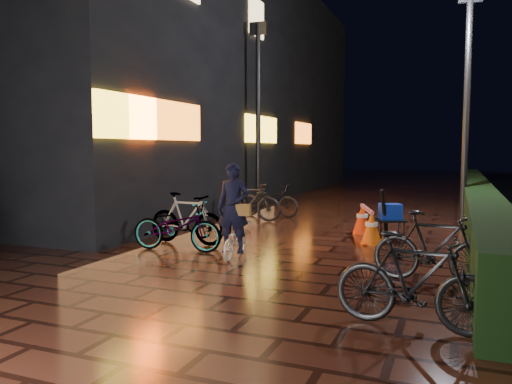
% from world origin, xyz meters
% --- Properties ---
extents(ground, '(80.00, 80.00, 0.00)m').
position_xyz_m(ground, '(0.00, 0.00, 0.00)').
color(ground, '#381911').
rests_on(ground, ground).
extents(hedge, '(0.70, 20.00, 1.00)m').
position_xyz_m(hedge, '(3.30, 8.00, 0.50)').
color(hedge, black).
rests_on(hedge, ground).
extents(storefront_block, '(12.09, 22.00, 9.00)m').
position_xyz_m(storefront_block, '(-9.50, 11.50, 4.50)').
color(storefront_block, black).
rests_on(storefront_block, ground).
extents(lamp_post_hedge, '(0.56, 0.17, 5.88)m').
position_xyz_m(lamp_post_hedge, '(2.93, 6.55, 3.23)').
color(lamp_post_hedge, black).
rests_on(lamp_post_hedge, ground).
extents(lamp_post_sf, '(0.55, 0.16, 5.80)m').
position_xyz_m(lamp_post_sf, '(-3.01, 7.53, 3.19)').
color(lamp_post_sf, black).
rests_on(lamp_post_sf, ground).
extents(cyclist, '(0.64, 1.23, 1.71)m').
position_xyz_m(cyclist, '(-0.91, 1.09, 0.64)').
color(cyclist, white).
rests_on(cyclist, ground).
extents(traffic_barrier, '(0.87, 1.68, 0.69)m').
position_xyz_m(traffic_barrier, '(0.97, 3.91, 0.34)').
color(traffic_barrier, '#F65F0C').
rests_on(traffic_barrier, ground).
extents(cart_assembly, '(0.74, 0.79, 1.13)m').
position_xyz_m(cart_assembly, '(1.46, 3.83, 0.58)').
color(cart_assembly, black).
rests_on(cart_assembly, ground).
extents(parked_bikes_storefront, '(2.04, 5.92, 1.05)m').
position_xyz_m(parked_bikes_storefront, '(-2.28, 3.75, 0.50)').
color(parked_bikes_storefront, black).
rests_on(parked_bikes_storefront, ground).
extents(parked_bikes_hedge, '(1.91, 2.70, 1.05)m').
position_xyz_m(parked_bikes_hedge, '(2.42, -0.41, 0.53)').
color(parked_bikes_hedge, black).
rests_on(parked_bikes_hedge, ground).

